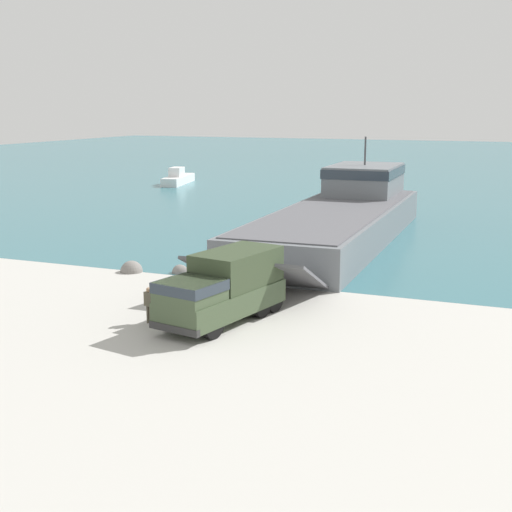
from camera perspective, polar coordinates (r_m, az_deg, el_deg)
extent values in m
plane|color=#B7B5AD|center=(37.04, -0.60, -3.59)|extent=(240.00, 240.00, 0.00)
cube|color=#336B75|center=(127.60, 15.96, 6.99)|extent=(240.00, 180.00, 0.01)
cube|color=slate|center=(53.04, 6.36, 2.39)|extent=(8.58, 28.76, 2.40)
cube|color=#56565B|center=(52.85, 6.39, 3.72)|extent=(7.92, 27.60, 0.08)
cube|color=slate|center=(62.16, 8.66, 6.03)|extent=(5.68, 8.14, 2.57)
cube|color=#28333D|center=(62.09, 8.68, 6.72)|extent=(5.84, 8.22, 0.77)
cylinder|color=#3F3F42|center=(61.97, 8.73, 8.32)|extent=(0.16, 0.16, 2.40)
cube|color=#56565B|center=(37.35, 0.00, -1.38)|extent=(6.77, 5.08, 2.33)
cube|color=#3D4C33|center=(33.21, -2.72, -3.67)|extent=(3.95, 7.48, 1.09)
cube|color=#3D4C33|center=(31.16, -5.30, -2.82)|extent=(2.87, 2.85, 0.93)
cube|color=#28333D|center=(31.10, -5.30, -2.41)|extent=(2.95, 2.89, 0.47)
cube|color=#344129|center=(33.82, -1.54, -0.94)|extent=(3.33, 4.90, 1.68)
cube|color=#2D2D2D|center=(30.71, -6.57, -5.81)|extent=(2.64, 0.76, 0.32)
cylinder|color=black|center=(30.98, -3.49, -5.43)|extent=(0.60, 1.38, 1.34)
cylinder|color=black|center=(32.29, -6.62, -4.76)|extent=(0.60, 1.38, 1.34)
cylinder|color=black|center=(34.00, 0.43, -3.83)|extent=(0.60, 1.38, 1.34)
cylinder|color=black|center=(35.21, -2.57, -3.29)|extent=(0.60, 1.38, 1.34)
cylinder|color=black|center=(34.89, 1.42, -3.42)|extent=(0.60, 1.38, 1.34)
cylinder|color=black|center=(36.07, -1.54, -2.91)|extent=(0.60, 1.38, 1.34)
cylinder|color=#4C4738|center=(33.43, -8.43, -4.68)|extent=(0.14, 0.14, 0.84)
cylinder|color=#4C4738|center=(33.56, -8.64, -4.63)|extent=(0.14, 0.14, 0.84)
cube|color=#4C4738|center=(33.29, -8.57, -3.42)|extent=(0.49, 0.35, 0.66)
sphere|color=tan|center=(33.18, -8.60, -2.68)|extent=(0.23, 0.23, 0.23)
cube|color=white|center=(93.65, -6.24, 6.08)|extent=(3.87, 9.01, 1.05)
cube|color=silver|center=(92.92, -6.36, 6.71)|extent=(1.98, 2.88, 1.15)
sphere|color=gray|center=(44.06, -9.92, -1.25)|extent=(1.37, 1.37, 1.37)
sphere|color=gray|center=(43.38, -6.09, -1.35)|extent=(1.01, 1.01, 1.01)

